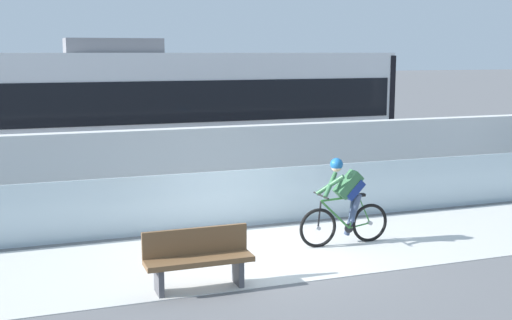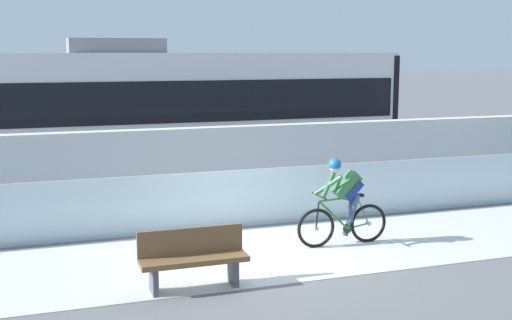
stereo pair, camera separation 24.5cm
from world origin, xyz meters
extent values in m
plane|color=slate|center=(0.00, 0.00, 0.00)|extent=(200.00, 200.00, 0.00)
cube|color=silver|center=(0.00, 0.00, 0.01)|extent=(32.00, 3.20, 0.01)
cube|color=silver|center=(0.00, 1.85, 0.58)|extent=(32.00, 0.05, 1.15)
cube|color=silver|center=(0.00, 3.65, 0.91)|extent=(32.00, 0.36, 1.82)
cube|color=#595654|center=(0.00, 6.13, 0.00)|extent=(32.00, 0.08, 0.01)
cube|color=#595654|center=(0.00, 7.57, 0.00)|extent=(32.00, 0.08, 0.01)
cube|color=silver|center=(0.48, 6.85, 1.90)|extent=(11.00, 2.50, 3.10)
cube|color=black|center=(0.48, 6.85, 2.25)|extent=(10.56, 2.54, 1.04)
cube|color=red|center=(0.48, 6.85, 0.53)|extent=(10.78, 2.53, 0.28)
cube|color=slate|center=(-1.50, 6.85, 3.63)|extent=(2.40, 1.10, 0.36)
cube|color=#232326|center=(-3.04, 6.85, 0.36)|extent=(1.40, 1.88, 0.20)
cylinder|color=black|center=(-3.04, 6.13, 0.30)|extent=(0.60, 0.10, 0.60)
cylinder|color=black|center=(-3.04, 7.57, 0.30)|extent=(0.60, 0.10, 0.60)
cube|color=#232326|center=(4.00, 6.85, 0.36)|extent=(1.40, 1.88, 0.20)
cylinder|color=black|center=(4.00, 6.13, 0.30)|extent=(0.60, 0.10, 0.60)
cylinder|color=black|center=(4.00, 7.57, 0.30)|extent=(0.60, 0.10, 0.60)
cube|color=black|center=(5.93, 6.85, 1.90)|extent=(0.16, 2.54, 2.94)
torus|color=black|center=(1.04, 0.00, 0.36)|extent=(0.72, 0.06, 0.72)
cylinder|color=#99999E|center=(1.04, 0.00, 0.36)|extent=(0.07, 0.10, 0.07)
torus|color=black|center=(2.09, 0.00, 0.36)|extent=(0.72, 0.06, 0.72)
cylinder|color=#99999E|center=(2.09, 0.00, 0.36)|extent=(0.07, 0.10, 0.07)
cylinder|color=#337233|center=(1.37, 0.00, 0.57)|extent=(0.60, 0.04, 0.58)
cylinder|color=#337233|center=(1.75, 0.00, 0.59)|extent=(0.22, 0.04, 0.59)
cylinder|color=#337233|center=(1.46, 0.00, 0.86)|extent=(0.76, 0.04, 0.07)
cylinder|color=#337233|center=(1.87, 0.00, 0.33)|extent=(0.43, 0.03, 0.09)
cylinder|color=#337233|center=(1.96, 0.00, 0.62)|extent=(0.27, 0.02, 0.53)
cylinder|color=black|center=(1.06, 0.00, 0.60)|extent=(0.08, 0.03, 0.49)
cube|color=black|center=(1.84, 0.00, 0.90)|extent=(0.24, 0.10, 0.05)
cylinder|color=black|center=(1.09, 0.00, 0.95)|extent=(0.03, 0.58, 0.03)
cylinder|color=#262628|center=(1.66, 0.00, 0.30)|extent=(0.18, 0.02, 0.18)
cube|color=#33663F|center=(1.62, 0.00, 1.11)|extent=(0.50, 0.28, 0.51)
cube|color=navy|center=(1.71, 0.00, 1.02)|extent=(0.38, 0.30, 0.38)
sphere|color=beige|center=(1.38, 0.00, 1.46)|extent=(0.20, 0.20, 0.20)
sphere|color=#195999|center=(1.38, 0.00, 1.49)|extent=(0.23, 0.23, 0.23)
cylinder|color=#33663F|center=(1.26, 0.00, 1.12)|extent=(0.44, 0.41, 0.41)
cylinder|color=#33663F|center=(1.26, 0.00, 1.12)|extent=(0.44, 0.41, 0.41)
cylinder|color=#384766|center=(1.73, 0.00, 0.55)|extent=(0.29, 0.33, 0.80)
cylinder|color=#384766|center=(1.73, 0.00, 0.69)|extent=(0.29, 0.33, 0.54)
cube|color=brown|center=(-1.53, -1.35, 0.45)|extent=(1.60, 0.44, 0.08)
cube|color=brown|center=(-1.53, -1.15, 0.69)|extent=(1.60, 0.06, 0.40)
cube|color=#4C4C51|center=(-2.13, -1.35, 0.21)|extent=(0.08, 0.36, 0.41)
cube|color=#4C4C51|center=(-0.93, -1.35, 0.21)|extent=(0.08, 0.36, 0.41)
camera|label=1|loc=(-3.94, -10.41, 3.46)|focal=46.50mm
camera|label=2|loc=(-3.71, -10.49, 3.46)|focal=46.50mm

